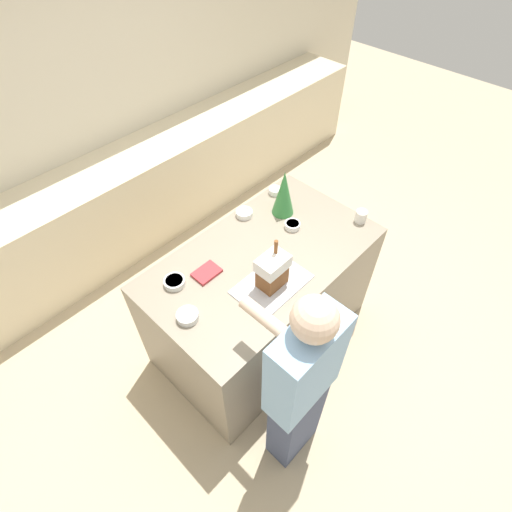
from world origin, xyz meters
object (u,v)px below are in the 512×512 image
decorative_tree (284,193)px  candy_bowl_near_tray_right (275,191)px  candy_bowl_center_rear (188,316)px  candy_bowl_near_tray_left (174,282)px  mug (361,216)px  candy_bowl_front_corner (292,225)px  gingerbread_house (272,271)px  cookbook (207,273)px  person (300,388)px  candy_bowl_far_left (244,213)px  baking_tray (272,284)px

decorative_tree → candy_bowl_near_tray_right: decorative_tree is taller
candy_bowl_center_rear → candy_bowl_near_tray_right: bearing=18.4°
candy_bowl_near_tray_left → mug: (1.30, -0.52, 0.02)m
candy_bowl_front_corner → gingerbread_house: bearing=-153.5°
gingerbread_house → cookbook: 0.44m
gingerbread_house → candy_bowl_near_tray_right: (0.69, 0.59, -0.11)m
person → decorative_tree: bearing=45.6°
person → candy_bowl_center_rear: bearing=103.1°
gingerbread_house → candy_bowl_far_left: size_ratio=2.74×
baking_tray → candy_bowl_near_tray_left: 0.61m
baking_tray → person: bearing=-123.5°
candy_bowl_near_tray_right → cookbook: size_ratio=0.56×
baking_tray → candy_bowl_front_corner: 0.55m
person → baking_tray: bearing=56.5°
candy_bowl_near_tray_left → cookbook: bearing=-22.9°
candy_bowl_far_left → candy_bowl_front_corner: bearing=-66.2°
baking_tray → candy_bowl_front_corner: (0.49, 0.24, 0.02)m
mug → person: size_ratio=0.06×
candy_bowl_far_left → cookbook: (-0.56, -0.22, -0.01)m
gingerbread_house → candy_bowl_far_left: (0.34, 0.58, -0.11)m
candy_bowl_front_corner → cookbook: 0.72m
candy_bowl_near_tray_left → candy_bowl_center_rear: bearing=-112.7°
baking_tray → candy_bowl_near_tray_left: (-0.42, 0.45, 0.02)m
candy_bowl_near_tray_right → candy_bowl_near_tray_left: 1.12m
candy_bowl_far_left → candy_bowl_center_rear: size_ratio=0.93×
candy_bowl_near_tray_left → decorative_tree: bearing=-2.5°
candy_bowl_front_corner → candy_bowl_far_left: (-0.15, 0.34, 0.00)m
candy_bowl_near_tray_right → person: (-1.05, -1.13, -0.13)m
candy_bowl_near_tray_right → mug: (0.19, -0.66, 0.02)m
candy_bowl_center_rear → cookbook: 0.35m
baking_tray → person: 0.66m
candy_bowl_far_left → candy_bowl_center_rear: 0.95m
candy_bowl_near_tray_left → person: person is taller
decorative_tree → mug: (0.32, -0.47, -0.14)m
decorative_tree → mug: bearing=-56.3°
candy_bowl_near_tray_left → candy_bowl_front_corner: size_ratio=1.20×
baking_tray → decorative_tree: decorative_tree is taller
candy_bowl_far_left → candy_bowl_center_rear: bearing=-155.6°
baking_tray → cookbook: size_ratio=2.75×
candy_bowl_near_tray_right → candy_bowl_front_corner: bearing=-120.1°
candy_bowl_near_tray_right → decorative_tree: bearing=-123.7°
gingerbread_house → candy_bowl_center_rear: gingerbread_house is taller
baking_tray → candy_bowl_center_rear: candy_bowl_center_rear is taller
cookbook → mug: (1.10, -0.43, 0.04)m
candy_bowl_front_corner → person: bearing=-137.2°
baking_tray → cookbook: cookbook is taller
candy_bowl_near_tray_left → candy_bowl_front_corner: bearing=-12.5°
decorative_tree → candy_bowl_near_tray_left: size_ratio=2.67×
baking_tray → cookbook: (-0.22, 0.36, 0.01)m
candy_bowl_center_rear → decorative_tree: bearing=11.1°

